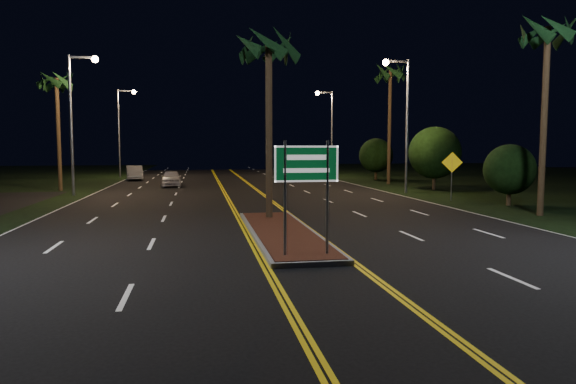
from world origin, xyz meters
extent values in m
plane|color=black|center=(0.00, 0.00, 0.00)|extent=(120.00, 120.00, 0.00)
cube|color=gray|center=(0.00, 7.00, 0.07)|extent=(2.25, 10.25, 0.15)
cube|color=#592819|center=(0.00, 7.00, 0.16)|extent=(2.00, 10.00, 0.02)
cylinder|color=gray|center=(-0.60, 2.80, 1.75)|extent=(0.08, 0.08, 3.20)
cylinder|color=gray|center=(0.60, 2.80, 1.75)|extent=(0.08, 0.08, 3.20)
cube|color=#07471E|center=(0.00, 2.80, 2.70)|extent=(1.80, 0.04, 1.00)
cube|color=white|center=(0.00, 2.77, 2.70)|extent=(1.80, 0.01, 1.00)
cylinder|color=gray|center=(-11.00, 24.00, 4.50)|extent=(0.18, 0.18, 9.00)
cube|color=gray|center=(-10.20, 24.00, 8.85)|extent=(1.60, 0.12, 0.12)
sphere|color=#F1B06C|center=(-9.40, 24.00, 8.75)|extent=(0.44, 0.44, 0.44)
cylinder|color=gray|center=(-11.00, 44.00, 4.50)|extent=(0.18, 0.18, 9.00)
cube|color=gray|center=(-10.20, 44.00, 8.85)|extent=(1.60, 0.12, 0.12)
sphere|color=#F1B06C|center=(-9.40, 44.00, 8.75)|extent=(0.44, 0.44, 0.44)
cylinder|color=gray|center=(11.00, 22.00, 4.50)|extent=(0.18, 0.18, 9.00)
cube|color=gray|center=(10.20, 22.00, 8.85)|extent=(1.60, 0.12, 0.12)
sphere|color=#F1B06C|center=(9.40, 22.00, 8.75)|extent=(0.44, 0.44, 0.44)
cylinder|color=gray|center=(11.00, 42.00, 4.50)|extent=(0.18, 0.18, 9.00)
cube|color=gray|center=(10.20, 42.00, 8.85)|extent=(1.60, 0.12, 0.12)
sphere|color=#F1B06C|center=(9.40, 42.00, 8.75)|extent=(0.44, 0.44, 0.44)
cylinder|color=#382819|center=(0.00, 10.50, 3.75)|extent=(0.28, 0.28, 7.50)
cylinder|color=#382819|center=(-12.80, 28.00, 4.00)|extent=(0.28, 0.28, 8.00)
cylinder|color=#382819|center=(12.50, 10.00, 4.25)|extent=(0.28, 0.28, 8.50)
cylinder|color=#382819|center=(12.80, 30.00, 4.75)|extent=(0.28, 0.28, 9.50)
cylinder|color=#382819|center=(13.50, 14.00, 0.45)|extent=(0.24, 0.24, 0.90)
sphere|color=black|center=(13.50, 14.00, 1.95)|extent=(2.70, 2.70, 2.70)
cylinder|color=#382819|center=(14.00, 24.00, 0.63)|extent=(0.24, 0.24, 1.26)
sphere|color=black|center=(14.00, 24.00, 2.73)|extent=(3.78, 3.78, 3.78)
cylinder|color=#382819|center=(13.80, 36.00, 0.54)|extent=(0.24, 0.24, 1.08)
sphere|color=black|center=(13.80, 36.00, 2.34)|extent=(3.24, 3.24, 3.24)
imported|color=silver|center=(-5.14, 30.87, 0.76)|extent=(2.13, 4.63, 1.52)
imported|color=silver|center=(-9.02, 39.52, 0.79)|extent=(2.76, 5.00, 1.58)
cylinder|color=gray|center=(11.67, 16.89, 1.24)|extent=(0.07, 0.07, 2.48)
cube|color=gold|center=(11.67, 16.87, 2.25)|extent=(1.15, 0.39, 1.20)
camera|label=1|loc=(-2.92, -11.07, 3.18)|focal=32.00mm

